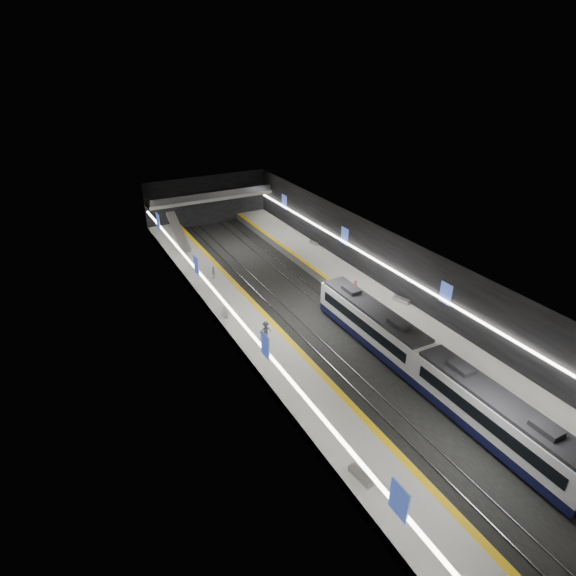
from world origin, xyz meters
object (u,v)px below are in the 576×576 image
bench_right_far (314,243)px  passenger_left_b (266,330)px  passenger_left_a (214,272)px  escalator (178,232)px  bench_left_far (225,313)px  train (425,363)px  bench_right_near (401,300)px  passenger_right_a (355,288)px  bench_left_near (361,476)px

bench_right_far → passenger_left_b: 25.27m
passenger_left_a → passenger_left_b: passenger_left_b is taller
escalator → bench_left_far: 22.05m
escalator → passenger_left_b: (0.37, -28.05, -1.01)m
train → escalator: (-10.00, 39.64, 0.70)m
passenger_left_a → passenger_left_b: (-0.13, -15.10, 0.10)m
bench_right_near → passenger_left_b: size_ratio=1.09×
passenger_right_a → passenger_left_a: passenger_right_a is taller
bench_left_near → passenger_left_b: size_ratio=1.08×
bench_left_near → passenger_left_b: bearing=77.2°
escalator → passenger_left_b: size_ratio=4.47×
train → bench_left_near: size_ratio=15.59×
escalator → bench_right_far: size_ratio=5.05×
bench_right_far → passenger_left_b: bearing=-137.8°
bench_left_far → passenger_left_a: (2.01, 8.98, 0.57)m
passenger_right_a → passenger_left_b: passenger_right_a is taller
passenger_left_b → bench_right_near: bearing=-171.4°
bench_left_far → passenger_left_b: size_ratio=1.00×
bench_left_near → bench_right_near: bearing=37.2°
train → bench_right_far: size_ratio=18.95×
bench_right_far → passenger_right_a: passenger_right_a is taller
bench_right_near → passenger_right_a: passenger_right_a is taller
passenger_left_a → train: bearing=43.0°
bench_left_far → bench_right_far: bearing=51.5°
bench_right_near → bench_left_near: bearing=-154.0°
bench_left_near → escalator: bearing=81.0°
escalator → train: bearing=-75.8°
train → passenger_left_a: 28.32m
passenger_left_b → passenger_right_a: bearing=-155.8°
escalator → passenger_left_a: bearing=-87.8°
bench_left_near → passenger_left_a: passenger_left_a is taller
passenger_left_a → passenger_right_a: bearing=70.2°
passenger_right_a → passenger_left_a: size_ratio=1.22×
bench_right_far → train: bearing=-109.5°
passenger_left_a → passenger_left_b: bearing=22.9°
bench_left_far → bench_right_near: bench_right_near is taller
passenger_right_a → bench_right_far: bearing=-28.3°
escalator → bench_right_near: size_ratio=4.08×
bench_left_far → bench_right_far: (18.51, 12.90, -0.02)m
bench_left_near → passenger_left_b: 18.40m
bench_right_near → passenger_right_a: (-3.71, 3.63, 0.72)m
bench_left_near → bench_right_near: 25.57m
bench_left_near → bench_left_far: bench_left_near is taller
escalator → bench_right_near: 33.10m
train → passenger_left_b: 15.07m
bench_left_far → bench_right_near: bearing=-2.9°
passenger_right_a → train: bearing=153.5°
escalator → passenger_left_a: escalator is taller
bench_left_far → passenger_left_a: bearing=94.0°
train → bench_left_far: (-11.51, 17.70, -0.98)m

